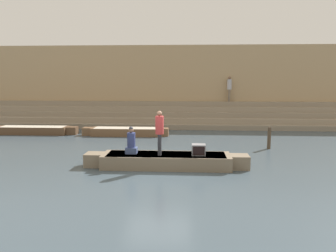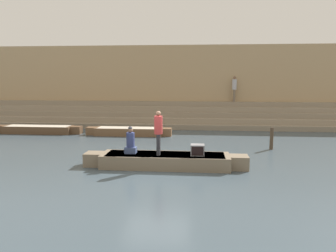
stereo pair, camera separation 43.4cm
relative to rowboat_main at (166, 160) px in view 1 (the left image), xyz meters
name	(u,v)px [view 1 (the left image)]	position (x,y,z in m)	size (l,w,h in m)	color
ground_plane	(158,168)	(-0.28, -0.18, -0.27)	(120.00, 120.00, 0.00)	#3D4C56
ghat_steps	(172,117)	(-0.28, 10.81, 0.34)	(36.00, 2.95, 1.67)	gray
back_wall	(173,85)	(-0.28, 12.49, 2.55)	(34.20, 1.28, 5.70)	tan
rowboat_main	(166,160)	(0.00, 0.00, 0.00)	(6.20, 1.37, 0.51)	#756651
person_standing	(160,130)	(-0.23, -0.15, 1.20)	(0.31, 0.31, 1.66)	#28282D
person_rowing	(131,143)	(-1.33, 0.05, 0.66)	(0.44, 0.34, 1.04)	#3D4C75
tv_set	(199,150)	(1.22, -0.08, 0.44)	(0.51, 0.42, 0.41)	slate
moored_boat_shore	(125,131)	(-2.84, 6.75, -0.03)	(5.07, 1.03, 0.45)	brown
moored_boat_distant	(33,130)	(-8.52, 6.97, -0.03)	(5.40, 1.03, 0.45)	brown
mooring_post	(269,138)	(4.71, 3.56, 0.25)	(0.16, 0.16, 1.05)	#473828
person_on_steps	(229,87)	(3.77, 11.60, 2.45)	(0.32, 0.32, 1.80)	#756656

